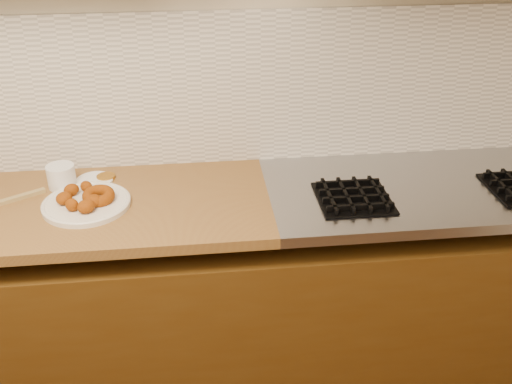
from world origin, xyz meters
TOP-DOWN VIEW (x-y plane):
  - wall_back at (0.00, 2.00)m, footprint 4.00×0.02m
  - base_cabinet at (0.00, 1.69)m, footprint 3.60×0.60m
  - stovetop at (1.15, 1.69)m, footprint 1.30×0.62m
  - backsplash at (0.00, 1.99)m, footprint 3.60×0.02m
  - burner_grates at (1.13, 1.61)m, footprint 0.91×0.26m
  - donut_plate at (-0.15, 1.67)m, footprint 0.31×0.31m
  - ring_donut at (-0.10, 1.67)m, footprint 0.14×0.14m
  - fried_dough_chunks at (-0.17, 1.65)m, footprint 0.18×0.22m
  - plastic_tub at (-0.26, 1.83)m, footprint 0.14×0.14m
  - tub_lid at (-0.14, 1.86)m, footprint 0.16×0.16m
  - brass_jar_lid at (-0.10, 1.88)m, footprint 0.09×0.09m
  - wooden_utensil at (-0.40, 1.75)m, footprint 0.17×0.11m

SIDE VIEW (x-z plane):
  - base_cabinet at x=0.00m, z-range 0.00..0.77m
  - stovetop at x=1.15m, z-range 0.86..0.90m
  - tub_lid at x=-0.14m, z-range 0.90..0.91m
  - brass_jar_lid at x=-0.10m, z-range 0.90..0.91m
  - wooden_utensil at x=-0.40m, z-range 0.90..0.91m
  - donut_plate at x=-0.15m, z-range 0.90..0.92m
  - burner_grates at x=1.13m, z-range 0.90..0.93m
  - ring_donut at x=-0.10m, z-range 0.91..0.96m
  - fried_dough_chunks at x=-0.17m, z-range 0.92..0.96m
  - plastic_tub at x=-0.26m, z-range 0.90..0.99m
  - backsplash at x=0.00m, z-range 0.90..1.50m
  - wall_back at x=0.00m, z-range 0.00..2.70m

